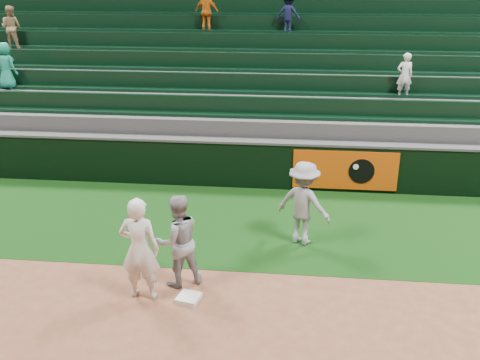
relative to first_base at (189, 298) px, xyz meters
name	(u,v)px	position (x,y,z in m)	size (l,w,h in m)	color
ground	(190,297)	(0.00, 0.10, -0.04)	(70.00, 70.00, 0.00)	brown
foul_grass	(215,221)	(0.00, 3.10, -0.04)	(36.00, 4.20, 0.01)	black
first_base	(189,298)	(0.00, 0.00, 0.00)	(0.37, 0.37, 0.08)	white
first_baseman	(140,249)	(-0.80, 0.03, 0.89)	(0.68, 0.44, 1.85)	white
baserunner	(178,241)	(-0.27, 0.52, 0.81)	(0.83, 0.65, 1.71)	#95989F
base_coach	(304,203)	(1.93, 2.31, 0.84)	(1.13, 0.65, 1.75)	#9699A2
field_wall	(228,162)	(0.02, 5.30, 0.59)	(36.00, 0.45, 1.25)	black
stadium_seating	(242,91)	(-0.01, 9.07, 1.66)	(36.00, 5.95, 4.85)	#3E3E40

